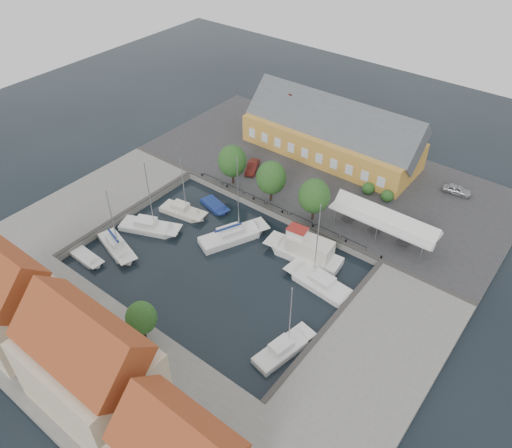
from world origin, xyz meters
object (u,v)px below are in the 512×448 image
at_px(car_red, 252,167).
at_px(east_boat_c, 283,350).
at_px(warehouse, 329,133).
at_px(west_boat_b, 183,212).
at_px(center_sailboat, 233,237).
at_px(tent_canopy, 384,220).
at_px(west_boat_d, 117,247).
at_px(launch_sw, 87,259).
at_px(car_silver, 457,190).
at_px(east_boat_a, 319,284).
at_px(trawler, 306,252).
at_px(west_boat_c, 149,228).
at_px(launch_nw, 215,206).

xyz_separation_m(car_red, east_boat_c, (22.86, -23.97, -1.44)).
relative_size(warehouse, west_boat_b, 2.96).
bearing_deg(west_boat_b, center_sailboat, 0.83).
relative_size(tent_canopy, west_boat_d, 1.35).
height_order(warehouse, launch_sw, warehouse).
height_order(car_silver, launch_sw, car_silver).
bearing_deg(east_boat_a, center_sailboat, 179.25).
distance_m(east_boat_c, west_boat_d, 26.24).
distance_m(tent_canopy, car_silver, 16.01).
relative_size(car_silver, trawler, 0.39).
bearing_deg(center_sailboat, west_boat_c, -152.08).
height_order(tent_canopy, launch_nw, tent_canopy).
bearing_deg(center_sailboat, west_boat_d, -134.57).
relative_size(car_silver, east_boat_c, 0.42).
relative_size(trawler, west_boat_b, 1.09).
distance_m(warehouse, west_boat_b, 26.99).
bearing_deg(west_boat_c, launch_sw, -101.11).
distance_m(car_red, west_boat_b, 13.71).
height_order(car_silver, launch_nw, car_silver).
height_order(car_red, east_boat_c, east_boat_c).
bearing_deg(east_boat_c, car_red, 133.64).
xyz_separation_m(car_silver, east_boat_a, (-6.40, -26.88, -1.43)).
distance_m(east_boat_a, west_boat_b, 22.63).
relative_size(east_boat_a, west_boat_b, 1.26).
xyz_separation_m(west_boat_c, launch_sw, (-1.75, -8.90, -0.17)).
bearing_deg(launch_nw, west_boat_c, -111.64).
bearing_deg(center_sailboat, east_boat_a, -0.75).
bearing_deg(car_red, tent_canopy, -29.03).
relative_size(car_silver, west_boat_d, 0.39).
relative_size(west_boat_c, launch_sw, 2.24).
xyz_separation_m(west_boat_c, west_boat_d, (-0.32, -5.27, 0.01)).
relative_size(center_sailboat, west_boat_b, 1.35).
distance_m(car_silver, west_boat_c, 44.09).
height_order(center_sailboat, launch_sw, center_sailboat).
xyz_separation_m(warehouse, center_sailboat, (0.92, -25.27, -4.06)).
bearing_deg(west_boat_c, tent_canopy, 33.02).
bearing_deg(warehouse, center_sailboat, -87.91).
distance_m(tent_canopy, west_boat_c, 31.05).
distance_m(warehouse, car_red, 13.70).
relative_size(car_red, east_boat_a, 0.35).
bearing_deg(car_silver, west_boat_c, 128.52).
bearing_deg(east_boat_c, west_boat_c, 168.65).
xyz_separation_m(launch_sw, launch_nw, (5.42, 18.16, -0.00)).
bearing_deg(center_sailboat, trawler, 16.43).
distance_m(car_silver, launch_nw, 35.02).
relative_size(car_red, launch_nw, 0.80).
relative_size(east_boat_c, launch_sw, 1.90).
bearing_deg(trawler, west_boat_c, -157.43).
bearing_deg(west_boat_b, launch_nw, 57.56).
bearing_deg(east_boat_c, west_boat_b, 157.08).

